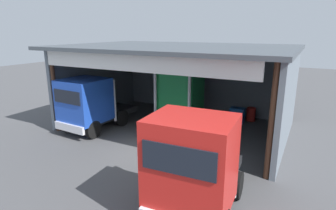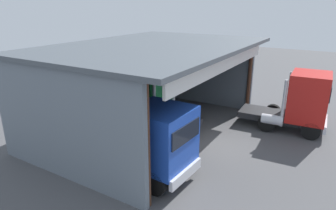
{
  "view_description": "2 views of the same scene",
  "coord_description": "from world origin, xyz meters",
  "px_view_note": "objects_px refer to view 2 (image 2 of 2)",
  "views": [
    {
      "loc": [
        7.32,
        -10.88,
        5.92
      ],
      "look_at": [
        0.0,
        2.96,
        1.71
      ],
      "focal_mm": 29.68,
      "sensor_mm": 36.0,
      "label": 1
    },
    {
      "loc": [
        -13.72,
        -5.33,
        7.15
      ],
      "look_at": [
        0.0,
        2.96,
        1.71
      ],
      "focal_mm": 31.83,
      "sensor_mm": 36.0,
      "label": 2
    }
  ],
  "objects_px": {
    "truck_blue_left_bay": "(153,141)",
    "truck_red_yard_outside": "(301,102)",
    "truck_green_right_bay": "(150,99)",
    "oil_drum": "(143,96)",
    "tool_cart": "(146,100)"
  },
  "relations": [
    {
      "from": "truck_red_yard_outside",
      "to": "tool_cart",
      "type": "xyz_separation_m",
      "value": [
        -1.17,
        10.25,
        -1.29
      ]
    },
    {
      "from": "oil_drum",
      "to": "tool_cart",
      "type": "relative_size",
      "value": 0.91
    },
    {
      "from": "truck_red_yard_outside",
      "to": "tool_cart",
      "type": "bearing_deg",
      "value": -86.78
    },
    {
      "from": "truck_blue_left_bay",
      "to": "oil_drum",
      "type": "bearing_deg",
      "value": -138.77
    },
    {
      "from": "truck_green_right_bay",
      "to": "oil_drum",
      "type": "xyz_separation_m",
      "value": [
        3.82,
        3.36,
        -1.36
      ]
    },
    {
      "from": "truck_blue_left_bay",
      "to": "truck_green_right_bay",
      "type": "bearing_deg",
      "value": -141.53
    },
    {
      "from": "oil_drum",
      "to": "truck_red_yard_outside",
      "type": "bearing_deg",
      "value": -87.79
    },
    {
      "from": "truck_blue_left_bay",
      "to": "oil_drum",
      "type": "height_order",
      "value": "truck_blue_left_bay"
    },
    {
      "from": "truck_green_right_bay",
      "to": "truck_red_yard_outside",
      "type": "distance_m",
      "value": 8.79
    },
    {
      "from": "oil_drum",
      "to": "tool_cart",
      "type": "xyz_separation_m",
      "value": [
        -0.75,
        -0.81,
        0.04
      ]
    },
    {
      "from": "truck_blue_left_bay",
      "to": "truck_red_yard_outside",
      "type": "bearing_deg",
      "value": 155.2
    },
    {
      "from": "truck_red_yard_outside",
      "to": "oil_drum",
      "type": "xyz_separation_m",
      "value": [
        -0.43,
        11.05,
        -1.33
      ]
    },
    {
      "from": "truck_green_right_bay",
      "to": "truck_red_yard_outside",
      "type": "bearing_deg",
      "value": -63.16
    },
    {
      "from": "truck_red_yard_outside",
      "to": "oil_drum",
      "type": "relative_size",
      "value": 5.5
    },
    {
      "from": "truck_blue_left_bay",
      "to": "tool_cart",
      "type": "distance_m",
      "value": 9.49
    }
  ]
}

